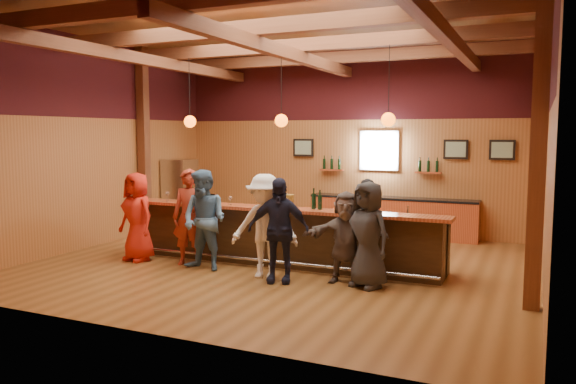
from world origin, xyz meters
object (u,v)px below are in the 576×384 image
at_px(customer_brown, 346,237).
at_px(customer_redvest, 190,217).
at_px(stainless_fridge, 180,194).
at_px(customer_navy, 278,230).
at_px(ice_bucket, 288,201).
at_px(customer_dark, 368,235).
at_px(bottle_a, 320,202).
at_px(customer_denim, 204,220).
at_px(customer_white, 265,226).
at_px(bar_counter, 286,236).
at_px(customer_orange, 137,217).
at_px(back_bar_cabinet, 392,217).
at_px(bartender, 368,220).

bearing_deg(customer_brown, customer_redvest, 164.78).
height_order(stainless_fridge, customer_navy, stainless_fridge).
distance_m(customer_redvest, ice_bucket, 1.88).
relative_size(customer_dark, bottle_a, 4.85).
bearing_deg(customer_denim, ice_bucket, 37.08).
xyz_separation_m(customer_brown, ice_bucket, (-1.31, 0.60, 0.47)).
distance_m(customer_white, customer_navy, 0.39).
distance_m(stainless_fridge, customer_navy, 5.91).
distance_m(bar_counter, stainless_fridge, 4.81).
bearing_deg(customer_orange, ice_bucket, 26.65).
relative_size(customer_navy, customer_brown, 1.15).
distance_m(customer_orange, bottle_a, 3.61).
xyz_separation_m(back_bar_cabinet, customer_dark, (0.71, -4.57, 0.38)).
height_order(bar_counter, ice_bucket, ice_bucket).
bearing_deg(customer_dark, bartender, 129.47).
relative_size(bar_counter, customer_white, 3.54).
relative_size(bar_counter, bottle_a, 17.83).
bearing_deg(customer_redvest, customer_white, -23.68).
height_order(customer_orange, customer_dark, customer_orange).
relative_size(customer_redvest, customer_white, 1.02).
distance_m(customer_denim, ice_bucket, 1.56).
height_order(bar_counter, customer_dark, customer_dark).
height_order(customer_navy, bartender, customer_navy).
distance_m(bar_counter, customer_denim, 1.60).
distance_m(customer_navy, customer_dark, 1.47).
xyz_separation_m(bar_counter, customer_white, (0.12, -1.11, 0.37)).
bearing_deg(stainless_fridge, customer_brown, -30.62).
relative_size(customer_denim, bottle_a, 5.16).
height_order(customer_white, ice_bucket, customer_white).
distance_m(customer_denim, customer_navy, 1.58).
bearing_deg(bartender, customer_dark, 125.00).
relative_size(stainless_fridge, customer_redvest, 0.99).
bearing_deg(customer_orange, bar_counter, 32.66).
height_order(customer_denim, customer_navy, customer_denim).
bearing_deg(customer_navy, stainless_fridge, 125.61).
relative_size(customer_denim, customer_white, 1.02).
xyz_separation_m(customer_dark, bartender, (-0.53, 1.82, -0.05)).
bearing_deg(back_bar_cabinet, bar_counter, -108.34).
bearing_deg(bar_counter, customer_brown, -30.23).
bearing_deg(customer_orange, customer_denim, 8.85).
height_order(customer_denim, ice_bucket, customer_denim).
bearing_deg(ice_bucket, back_bar_cabinet, 75.26).
xyz_separation_m(customer_redvest, bottle_a, (2.39, 0.58, 0.34)).
bearing_deg(customer_navy, customer_dark, -3.40).
bearing_deg(customer_orange, customer_redvest, 18.93).
xyz_separation_m(customer_navy, customer_dark, (1.44, 0.30, -0.02)).
bearing_deg(ice_bucket, bartender, 42.24).
distance_m(bar_counter, customer_navy, 1.42).
height_order(customer_orange, ice_bucket, customer_orange).
bearing_deg(customer_navy, bottle_a, 56.67).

